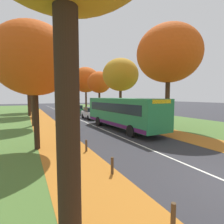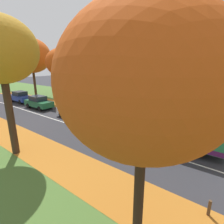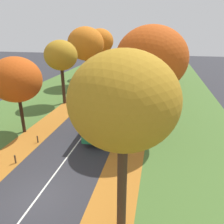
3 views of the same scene
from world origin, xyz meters
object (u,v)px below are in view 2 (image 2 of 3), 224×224
car_blue_third_in_line (21,97)px  car_silver_lead (74,111)px  tree_left_mid (0,51)px  car_green_following (39,102)px  tree_right_near (195,44)px  bollard_third (209,208)px  tree_left_near (144,82)px  tree_right_mid (107,59)px  tree_right_far (62,63)px  bus (151,118)px  tree_right_distant (31,56)px

car_blue_third_in_line → car_silver_lead: bearing=-91.5°
tree_left_mid → car_green_following: 13.42m
tree_right_near → car_blue_third_in_line: 24.13m
bollard_third → car_blue_third_in_line: 27.00m
tree_left_near → car_blue_third_in_line: tree_left_near is taller
tree_left_near → tree_right_mid: (11.77, 10.75, 0.93)m
tree_left_mid → car_blue_third_in_line: tree_left_mid is taller
tree_right_far → car_blue_third_in_line: (-4.06, 5.17, -4.96)m
bollard_third → bus: (5.28, 5.05, 1.36)m
tree_right_far → tree_right_distant: bearing=90.1°
tree_right_far → bollard_third: (-9.61, -21.25, -5.43)m
tree_left_near → tree_right_near: size_ratio=0.74×
car_silver_lead → tree_left_near: bearing=-122.6°
tree_right_distant → car_silver_lead: 17.13m
tree_left_near → tree_right_distant: size_ratio=0.75×
bollard_third → tree_right_near: bearing=20.2°
bollard_third → car_blue_third_in_line: bearing=78.1°
tree_left_mid → tree_right_far: bearing=40.8°
car_green_following → tree_right_mid: bearing=-63.3°
tree_left_near → tree_right_distant: tree_right_distant is taller
tree_left_mid → car_blue_third_in_line: bearing=63.1°
tree_right_near → tree_right_far: 17.81m
tree_right_far → car_silver_lead: 9.93m
tree_left_near → tree_right_mid: tree_right_mid is taller
tree_left_mid → car_silver_lead: (7.47, 2.82, -5.59)m
bollard_third → car_green_following: car_green_following is taller
tree_left_mid → car_silver_lead: size_ratio=1.99×
bollard_third → car_blue_third_in_line: car_blue_third_in_line is taller
tree_right_distant → car_blue_third_in_line: (-4.05, -2.83, -6.09)m
tree_left_near → bus: (7.77, 3.28, -3.57)m
tree_right_distant → bollard_third: (-9.61, -29.25, -6.57)m
tree_left_near → car_green_following: bearing=68.0°
car_silver_lead → car_green_following: size_ratio=0.99×
tree_left_near → tree_right_far: size_ratio=0.94×
tree_right_near → bus: bearing=159.9°
tree_left_mid → bollard_third: (2.24, -11.03, -6.07)m
tree_right_mid → car_blue_third_in_line: 15.37m
car_green_following → car_blue_third_in_line: (0.40, 5.69, 0.00)m
car_green_following → car_blue_third_in_line: bearing=86.0°
tree_right_far → tree_right_distant: size_ratio=0.80×
tree_right_mid → car_blue_third_in_line: bearing=105.0°
tree_left_mid → car_silver_lead: bearing=20.7°
car_blue_third_in_line → tree_right_distant: bearing=35.0°
tree_right_distant → bus: tree_right_distant is taller
tree_left_near → car_green_following: (7.65, 18.96, -4.46)m
car_silver_lead → car_green_following: bearing=90.6°
tree_right_mid → car_green_following: bearing=116.7°
bus → tree_left_near: bearing=-157.1°
tree_left_near → car_blue_third_in_line: bearing=71.9°
tree_right_distant → car_green_following: tree_right_distant is taller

